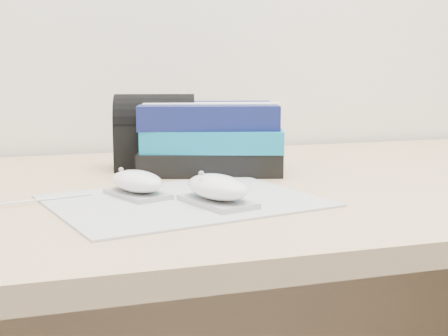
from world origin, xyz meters
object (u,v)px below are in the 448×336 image
object	(u,v)px
mouse_rear	(137,183)
mouse_front	(217,190)
desk	(249,303)
book_stack	(210,137)
pouch	(155,133)

from	to	relation	value
mouse_rear	mouse_front	xyz separation A→B (m)	(0.09, -0.08, 0.00)
desk	book_stack	bearing A→B (deg)	133.26
mouse_rear	mouse_front	world-z (taller)	mouse_front
book_stack	mouse_front	bearing A→B (deg)	-104.75
mouse_front	book_stack	size ratio (longest dim) A/B	0.42
desk	mouse_front	world-z (taller)	mouse_front
desk	pouch	xyz separation A→B (m)	(-0.14, 0.10, 0.30)
mouse_front	book_stack	xyz separation A→B (m)	(0.08, 0.29, 0.04)
desk	mouse_front	distance (m)	0.37
pouch	book_stack	bearing A→B (deg)	-25.57
book_stack	pouch	xyz separation A→B (m)	(-0.09, 0.04, 0.01)
mouse_front	pouch	distance (m)	0.33
mouse_rear	pouch	bearing A→B (deg)	72.86
book_stack	pouch	distance (m)	0.10
desk	mouse_front	xyz separation A→B (m)	(-0.13, -0.23, 0.26)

